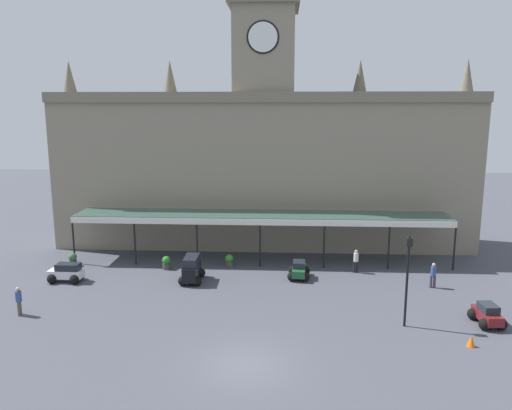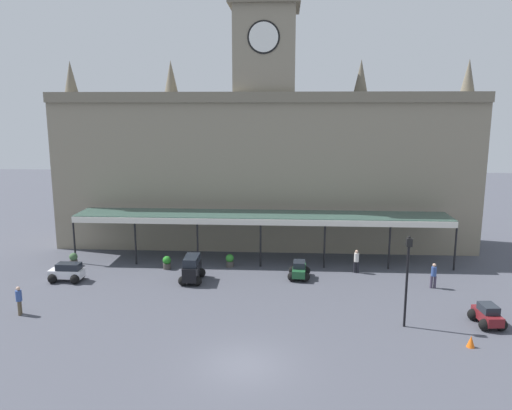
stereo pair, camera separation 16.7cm
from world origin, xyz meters
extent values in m
plane|color=#474953|center=(0.00, 0.00, 0.00)|extent=(140.00, 140.00, 0.00)
cube|color=gray|center=(0.00, 20.77, 6.36)|extent=(34.29, 5.43, 12.73)
cube|color=#756C5B|center=(0.00, 17.91, 12.33)|extent=(34.29, 0.30, 0.80)
cube|color=gray|center=(0.00, 20.77, 15.97)|extent=(4.80, 4.80, 6.49)
cube|color=#6E6655|center=(0.00, 20.77, 19.72)|extent=(5.50, 5.50, 1.00)
cylinder|color=white|center=(0.00, 18.31, 16.75)|extent=(2.20, 0.12, 2.20)
cylinder|color=black|center=(0.00, 18.35, 16.75)|extent=(2.46, 0.06, 2.46)
cone|color=#675F50|center=(-16.15, 20.77, 14.03)|extent=(1.10, 1.10, 2.60)
cone|color=#675F50|center=(-7.72, 20.77, 14.03)|extent=(1.10, 1.10, 2.60)
cone|color=#675F50|center=(7.72, 20.77, 14.03)|extent=(1.10, 1.10, 2.60)
cone|color=#675F50|center=(16.15, 20.77, 14.03)|extent=(1.10, 1.10, 2.60)
cube|color=#38564C|center=(0.00, 15.86, 3.59)|extent=(27.99, 3.20, 0.16)
cube|color=silver|center=(0.00, 14.26, 3.39)|extent=(27.99, 0.12, 0.44)
cylinder|color=black|center=(-13.99, 14.41, 1.76)|extent=(0.14, 0.14, 3.51)
cylinder|color=black|center=(-9.33, 14.41, 1.76)|extent=(0.14, 0.14, 3.51)
cylinder|color=black|center=(-4.66, 14.41, 1.76)|extent=(0.14, 0.14, 3.51)
cylinder|color=black|center=(0.00, 14.41, 1.76)|extent=(0.14, 0.14, 3.51)
cylinder|color=black|center=(4.66, 14.41, 1.76)|extent=(0.14, 0.14, 3.51)
cylinder|color=black|center=(9.33, 14.41, 1.76)|extent=(0.14, 0.14, 3.51)
cylinder|color=black|center=(13.99, 14.41, 1.76)|extent=(0.14, 0.14, 3.51)
cube|color=maroon|center=(12.75, 5.04, 0.52)|extent=(1.06, 2.12, 0.50)
cube|color=#1E232B|center=(12.75, 4.99, 0.98)|extent=(0.90, 1.17, 0.42)
sphere|color=black|center=(12.25, 5.67, 0.32)|extent=(0.64, 0.64, 0.64)
sphere|color=black|center=(13.12, 5.75, 0.32)|extent=(0.64, 0.64, 0.64)
sphere|color=black|center=(12.37, 4.33, 0.32)|extent=(0.64, 0.64, 0.64)
sphere|color=black|center=(13.24, 4.41, 0.32)|extent=(0.64, 0.64, 0.64)
cube|color=black|center=(-4.45, 10.95, 0.74)|extent=(0.99, 2.41, 0.95)
cube|color=#1E232B|center=(-4.45, 10.90, 1.50)|extent=(0.93, 1.91, 0.55)
sphere|color=black|center=(-4.94, 11.79, 0.32)|extent=(0.64, 0.64, 0.64)
sphere|color=black|center=(-3.99, 11.81, 0.32)|extent=(0.64, 0.64, 0.64)
sphere|color=black|center=(-4.91, 10.09, 0.32)|extent=(0.64, 0.64, 0.64)
sphere|color=black|center=(-3.96, 10.11, 0.32)|extent=(0.64, 0.64, 0.64)
cube|color=#1E512D|center=(2.78, 12.02, 0.52)|extent=(1.01, 2.10, 0.50)
cube|color=#1E232B|center=(2.79, 12.07, 0.98)|extent=(0.87, 1.15, 0.42)
sphere|color=black|center=(3.18, 11.32, 0.32)|extent=(0.64, 0.64, 0.64)
sphere|color=black|center=(2.30, 11.38, 0.32)|extent=(0.64, 0.64, 0.64)
sphere|color=black|center=(3.27, 12.66, 0.32)|extent=(0.64, 0.64, 0.64)
sphere|color=black|center=(2.39, 12.72, 0.32)|extent=(0.64, 0.64, 0.64)
cube|color=silver|center=(-12.94, 10.44, 0.54)|extent=(2.26, 0.93, 0.55)
cube|color=#1E232B|center=(-12.74, 10.44, 1.05)|extent=(1.56, 0.85, 0.45)
sphere|color=black|center=(-13.72, 10.00, 0.32)|extent=(0.64, 0.64, 0.64)
sphere|color=black|center=(-13.71, 10.90, 0.32)|extent=(0.64, 0.64, 0.64)
sphere|color=black|center=(-12.17, 9.98, 0.32)|extent=(0.64, 0.64, 0.64)
sphere|color=black|center=(-12.16, 10.88, 0.32)|extent=(0.64, 0.64, 0.64)
cylinder|color=black|center=(6.97, 13.41, 0.41)|extent=(0.17, 0.17, 0.82)
cylinder|color=black|center=(6.75, 13.43, 0.41)|extent=(0.17, 0.17, 0.82)
cylinder|color=silver|center=(6.86, 13.42, 1.13)|extent=(0.34, 0.34, 0.62)
sphere|color=tan|center=(6.86, 13.42, 1.55)|extent=(0.23, 0.23, 0.23)
cylinder|color=brown|center=(-13.17, 4.76, 0.41)|extent=(0.17, 0.17, 0.82)
cylinder|color=brown|center=(-13.22, 4.97, 0.41)|extent=(0.17, 0.17, 0.82)
cylinder|color=#334C8C|center=(-13.19, 4.86, 1.13)|extent=(0.34, 0.34, 0.62)
sphere|color=tan|center=(-13.19, 4.86, 1.55)|extent=(0.23, 0.23, 0.23)
cylinder|color=#3F384C|center=(11.34, 10.63, 0.41)|extent=(0.17, 0.17, 0.82)
cylinder|color=#3F384C|center=(11.56, 10.61, 0.41)|extent=(0.17, 0.17, 0.82)
cylinder|color=#334C8C|center=(11.45, 10.62, 1.13)|extent=(0.34, 0.34, 0.62)
sphere|color=tan|center=(11.45, 10.62, 1.55)|extent=(0.23, 0.23, 0.23)
cylinder|color=black|center=(8.24, 4.58, 2.23)|extent=(0.13, 0.13, 4.47)
cube|color=black|center=(8.24, 4.58, 4.69)|extent=(0.30, 0.30, 0.44)
sphere|color=black|center=(8.24, 4.58, 4.97)|extent=(0.14, 0.14, 0.14)
cone|color=orange|center=(10.97, 2.39, 0.30)|extent=(0.40, 0.40, 0.59)
cylinder|color=#47423D|center=(-6.77, 13.44, 0.21)|extent=(0.56, 0.56, 0.42)
sphere|color=#278124|center=(-6.77, 13.44, 0.66)|extent=(0.60, 0.60, 0.60)
cylinder|color=#47423D|center=(-13.90, 13.83, 0.21)|extent=(0.56, 0.56, 0.42)
sphere|color=#3D5F39|center=(-13.90, 13.83, 0.66)|extent=(0.60, 0.60, 0.60)
cylinder|color=#47423D|center=(-2.26, 14.20, 0.21)|extent=(0.56, 0.56, 0.42)
sphere|color=#2F852C|center=(-2.26, 14.20, 0.66)|extent=(0.60, 0.60, 0.60)
camera|label=1|loc=(1.64, -21.04, 11.62)|focal=35.18mm
camera|label=2|loc=(1.81, -21.03, 11.62)|focal=35.18mm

